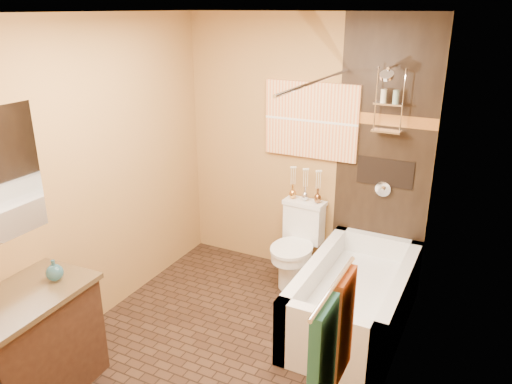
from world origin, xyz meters
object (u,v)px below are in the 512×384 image
Objects in this scene: sunset_painting at (311,121)px; toilet at (297,245)px; vanity at (31,346)px; bathtub at (354,303)px.

sunset_painting is 1.18m from toilet.
vanity is (-1.01, -2.48, -1.15)m from sunset_painting.
vanity is (-1.01, -2.21, 0.00)m from toilet.
toilet is at bearing 147.02° from bathtub.
bathtub is 1.91× the size of toilet.
bathtub is 0.87m from toilet.
bathtub is (0.71, -0.73, -1.33)m from sunset_painting.
toilet is at bearing 63.17° from vanity.
sunset_painting reaches higher than bathtub.
sunset_painting is 2.91m from vanity.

